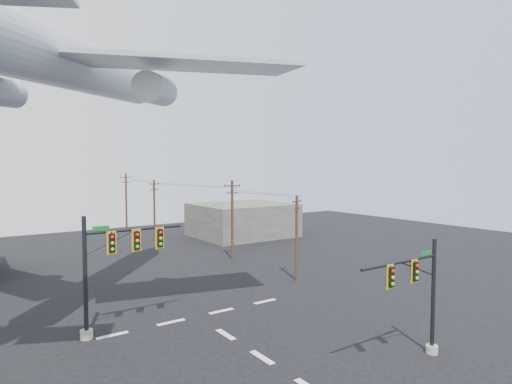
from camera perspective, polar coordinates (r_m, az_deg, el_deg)
lane_markings at (r=26.78m, az=-0.95°, el=-20.20°), size 14.00×21.20×0.01m
signal_mast_near at (r=25.90m, az=21.04°, el=-12.88°), size 6.40×0.73×6.65m
signal_mast_far at (r=29.18m, az=-18.70°, el=-9.46°), size 6.81×0.85×7.70m
utility_pole_a at (r=40.39m, az=5.44°, el=-5.92°), size 1.51×0.73×8.01m
utility_pole_b at (r=49.13m, az=-3.19°, el=-3.53°), size 1.73×0.89×9.15m
utility_pole_c at (r=63.51m, az=-13.40°, el=-2.20°), size 1.76×0.64×8.80m
utility_pole_d at (r=77.77m, az=-16.92°, el=-0.96°), size 1.97×0.33×9.52m
power_lines at (r=57.56m, az=-9.77°, el=0.93°), size 4.33×43.43×0.55m
airliner at (r=32.52m, az=-22.67°, el=15.22°), size 26.24×27.98×8.58m
building_right at (r=66.10m, az=-1.81°, el=-3.73°), size 14.00×12.00×5.00m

